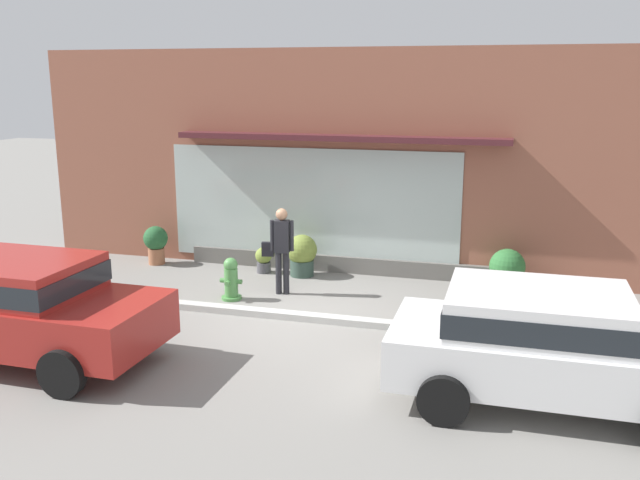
# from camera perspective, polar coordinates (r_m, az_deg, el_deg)

# --- Properties ---
(ground_plane) EXTENTS (60.00, 60.00, 0.00)m
(ground_plane) POSITION_cam_1_polar(r_m,az_deg,el_deg) (12.51, -1.82, -6.23)
(ground_plane) COLOR gray
(curb_strip) EXTENTS (14.00, 0.24, 0.12)m
(curb_strip) POSITION_cam_1_polar(r_m,az_deg,el_deg) (12.32, -2.10, -6.26)
(curb_strip) COLOR #B2B2AD
(curb_strip) RESTS_ON ground_plane
(storefront) EXTENTS (14.00, 0.81, 4.78)m
(storefront) POSITION_cam_1_polar(r_m,az_deg,el_deg) (14.98, 1.76, 6.23)
(storefront) COLOR #935642
(storefront) RESTS_ON ground_plane
(fire_hydrant) EXTENTS (0.44, 0.41, 0.82)m
(fire_hydrant) POSITION_cam_1_polar(r_m,az_deg,el_deg) (13.38, -7.34, -3.23)
(fire_hydrant) COLOR #4C8C47
(fire_hydrant) RESTS_ON ground_plane
(pedestrian_with_handbag) EXTENTS (0.64, 0.25, 1.72)m
(pedestrian_with_handbag) POSITION_cam_1_polar(r_m,az_deg,el_deg) (13.48, -3.24, -0.39)
(pedestrian_with_handbag) COLOR #232328
(pedestrian_with_handbag) RESTS_ON ground_plane
(parked_car_white) EXTENTS (4.14, 2.12, 1.52)m
(parked_car_white) POSITION_cam_1_polar(r_m,az_deg,el_deg) (9.48, 18.14, -7.83)
(parked_car_white) COLOR white
(parked_car_white) RESTS_ON ground_plane
(parked_car_red) EXTENTS (4.12, 2.10, 1.57)m
(parked_car_red) POSITION_cam_1_polar(r_m,az_deg,el_deg) (11.27, -23.39, -4.78)
(parked_car_red) COLOR maroon
(parked_car_red) RESTS_ON ground_plane
(potted_plant_low_front) EXTENTS (0.55, 0.55, 0.88)m
(potted_plant_low_front) POSITION_cam_1_polar(r_m,az_deg,el_deg) (16.19, -13.37, -0.18)
(potted_plant_low_front) COLOR #9E6042
(potted_plant_low_front) RESTS_ON ground_plane
(potted_plant_window_center) EXTENTS (0.71, 0.71, 0.86)m
(potted_plant_window_center) POSITION_cam_1_polar(r_m,az_deg,el_deg) (14.26, 15.15, -2.30)
(potted_plant_window_center) COLOR #4C4C51
(potted_plant_window_center) RESTS_ON ground_plane
(potted_plant_doorstep) EXTENTS (0.65, 0.65, 0.90)m
(potted_plant_doorstep) POSITION_cam_1_polar(r_m,az_deg,el_deg) (14.82, -1.50, -1.14)
(potted_plant_doorstep) COLOR #33473D
(potted_plant_doorstep) RESTS_ON ground_plane
(potted_plant_near_hydrant) EXTENTS (0.36, 0.36, 0.56)m
(potted_plant_near_hydrant) POSITION_cam_1_polar(r_m,az_deg,el_deg) (15.16, -4.67, -1.58)
(potted_plant_near_hydrant) COLOR #4C4C51
(potted_plant_near_hydrant) RESTS_ON ground_plane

